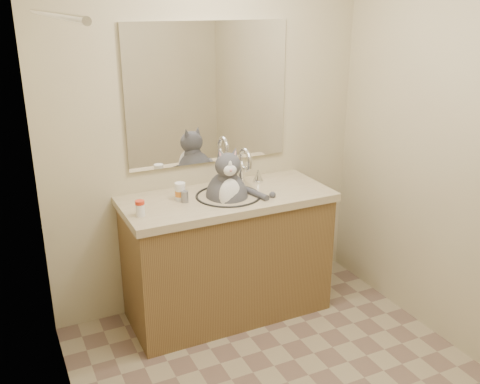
% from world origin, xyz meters
% --- Properties ---
extents(room, '(2.22, 2.52, 2.42)m').
position_xyz_m(room, '(0.00, 0.00, 1.20)').
color(room, gray).
rests_on(room, ground).
extents(vanity, '(1.34, 0.59, 1.12)m').
position_xyz_m(vanity, '(0.00, 0.96, 0.44)').
color(vanity, brown).
rests_on(vanity, ground).
extents(mirror, '(1.10, 0.02, 0.90)m').
position_xyz_m(mirror, '(0.00, 1.24, 1.45)').
color(mirror, white).
rests_on(mirror, room).
extents(shower_curtain, '(0.02, 1.30, 1.93)m').
position_xyz_m(shower_curtain, '(-1.05, 0.10, 1.03)').
color(shower_curtain, '#C1AC92').
rests_on(shower_curtain, ground).
extents(cat, '(0.37, 0.36, 0.53)m').
position_xyz_m(cat, '(-0.01, 0.94, 0.86)').
color(cat, '#4B4A50').
rests_on(cat, vanity).
extents(pill_bottle_redcap, '(0.07, 0.07, 0.09)m').
position_xyz_m(pill_bottle_redcap, '(-0.59, 0.86, 0.90)').
color(pill_bottle_redcap, white).
rests_on(pill_bottle_redcap, vanity).
extents(pill_bottle_orange, '(0.09, 0.09, 0.11)m').
position_xyz_m(pill_bottle_orange, '(-0.30, 1.01, 0.90)').
color(pill_bottle_orange, white).
rests_on(pill_bottle_orange, vanity).
extents(grey_canister, '(0.05, 0.05, 0.07)m').
position_xyz_m(grey_canister, '(-0.28, 0.96, 0.89)').
color(grey_canister, gray).
rests_on(grey_canister, vanity).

